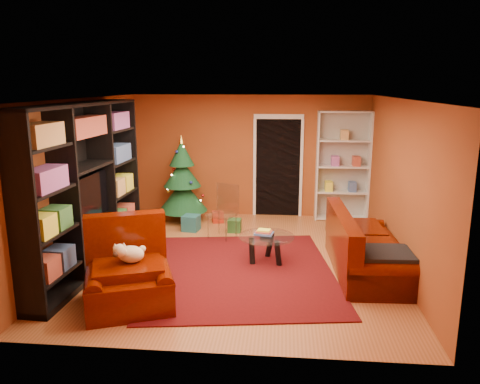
# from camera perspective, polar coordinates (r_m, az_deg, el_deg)

# --- Properties ---
(floor) EXTENTS (5.00, 5.50, 0.05)m
(floor) POSITION_cam_1_polar(r_m,az_deg,el_deg) (7.77, -0.28, -8.41)
(floor) COLOR #A2592C
(floor) RESTS_ON ground
(ceiling) EXTENTS (5.00, 5.50, 0.05)m
(ceiling) POSITION_cam_1_polar(r_m,az_deg,el_deg) (7.24, -0.30, 11.51)
(ceiling) COLOR silver
(ceiling) RESTS_ON wall_back
(wall_back) EXTENTS (5.00, 0.05, 2.60)m
(wall_back) POSITION_cam_1_polar(r_m,az_deg,el_deg) (10.11, 1.26, 4.41)
(wall_back) COLOR #96451E
(wall_back) RESTS_ON ground
(wall_left) EXTENTS (0.05, 5.50, 2.60)m
(wall_left) POSITION_cam_1_polar(r_m,az_deg,el_deg) (8.04, -18.51, 1.47)
(wall_left) COLOR #96451E
(wall_left) RESTS_ON ground
(wall_right) EXTENTS (0.05, 5.50, 2.60)m
(wall_right) POSITION_cam_1_polar(r_m,az_deg,el_deg) (7.58, 19.08, 0.76)
(wall_right) COLOR #96451E
(wall_right) RESTS_ON ground
(doorway) EXTENTS (1.06, 0.60, 2.16)m
(doorway) POSITION_cam_1_polar(r_m,az_deg,el_deg) (10.09, 4.64, 2.91)
(doorway) COLOR black
(doorway) RESTS_ON floor
(rug) EXTENTS (3.25, 3.66, 0.02)m
(rug) POSITION_cam_1_polar(r_m,az_deg,el_deg) (7.29, -0.07, -9.61)
(rug) COLOR #530B0D
(rug) RESTS_ON floor
(media_unit) EXTENTS (0.66, 3.35, 2.55)m
(media_unit) POSITION_cam_1_polar(r_m,az_deg,el_deg) (7.41, -18.55, 0.35)
(media_unit) COLOR black
(media_unit) RESTS_ON floor
(christmas_tree) EXTENTS (1.18, 1.18, 1.81)m
(christmas_tree) POSITION_cam_1_polar(r_m,az_deg,el_deg) (9.77, -7.04, 1.50)
(christmas_tree) COLOR #104020
(christmas_tree) RESTS_ON floor
(gift_box_teal) EXTENTS (0.35, 0.35, 0.31)m
(gift_box_teal) POSITION_cam_1_polar(r_m,az_deg,el_deg) (9.25, -5.98, -3.77)
(gift_box_teal) COLOR #1D6069
(gift_box_teal) RESTS_ON floor
(gift_box_green) EXTENTS (0.26, 0.26, 0.25)m
(gift_box_green) POSITION_cam_1_polar(r_m,az_deg,el_deg) (9.14, -0.68, -4.09)
(gift_box_green) COLOR #235A26
(gift_box_green) RESTS_ON floor
(gift_box_red) EXTENTS (0.28, 0.28, 0.22)m
(gift_box_red) POSITION_cam_1_polar(r_m,az_deg,el_deg) (9.77, -2.73, -3.05)
(gift_box_red) COLOR #A82110
(gift_box_red) RESTS_ON floor
(white_bookshelf) EXTENTS (1.09, 0.39, 2.34)m
(white_bookshelf) POSITION_cam_1_polar(r_m,az_deg,el_deg) (9.99, 12.41, 3.07)
(white_bookshelf) COLOR white
(white_bookshelf) RESTS_ON floor
(armchair) EXTENTS (1.50, 1.50, 0.91)m
(armchair) POSITION_cam_1_polar(r_m,az_deg,el_deg) (6.26, -13.47, -9.49)
(armchair) COLOR #470C00
(armchair) RESTS_ON rug
(dog) EXTENTS (0.48, 0.42, 0.30)m
(dog) POSITION_cam_1_polar(r_m,az_deg,el_deg) (6.23, -13.13, -7.40)
(dog) COLOR #F3E1BF
(dog) RESTS_ON armchair
(sofa) EXTENTS (1.07, 2.21, 0.93)m
(sofa) POSITION_cam_1_polar(r_m,az_deg,el_deg) (7.40, 15.32, -5.96)
(sofa) COLOR #470C00
(sofa) RESTS_ON rug
(coffee_table) EXTENTS (1.04, 1.04, 0.56)m
(coffee_table) POSITION_cam_1_polar(r_m,az_deg,el_deg) (7.57, 3.25, -6.93)
(coffee_table) COLOR gray
(coffee_table) RESTS_ON rug
(acrylic_chair) EXTENTS (0.63, 0.65, 0.91)m
(acrylic_chair) POSITION_cam_1_polar(r_m,az_deg,el_deg) (8.68, -2.19, -2.78)
(acrylic_chair) COLOR #66605B
(acrylic_chair) RESTS_ON rug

